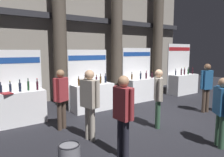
{
  "coord_description": "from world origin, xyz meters",
  "views": [
    {
      "loc": [
        -4.59,
        -4.45,
        2.17
      ],
      "look_at": [
        -0.61,
        1.28,
        1.25
      ],
      "focal_mm": 33.34,
      "sensor_mm": 36.0,
      "label": 1
    }
  ],
  "objects": [
    {
      "name": "exhibitor_booth_3",
      "position": [
        4.37,
        2.11,
        0.62
      ],
      "size": [
        1.69,
        0.66,
        2.53
      ],
      "color": "white",
      "rests_on": "ground_plane"
    },
    {
      "name": "visitor_1",
      "position": [
        -0.26,
        -0.5,
        0.98
      ],
      "size": [
        0.41,
        0.45,
        1.67
      ],
      "rotation": [
        0.0,
        0.0,
        4.0
      ],
      "color": "#33563D",
      "rests_on": "ground_plane"
    },
    {
      "name": "visitor_6",
      "position": [
        -2.55,
        0.94,
        0.99
      ],
      "size": [
        0.48,
        0.36,
        1.67
      ],
      "rotation": [
        0.0,
        0.0,
        0.41
      ],
      "color": "#47382D",
      "rests_on": "ground_plane"
    },
    {
      "name": "visitor_2",
      "position": [
        -2.12,
        -1.29,
        1.01
      ],
      "size": [
        0.26,
        0.54,
        1.7
      ],
      "rotation": [
        0.0,
        0.0,
        1.64
      ],
      "color": "#23232D",
      "rests_on": "ground_plane"
    },
    {
      "name": "exhibitor_booth_0",
      "position": [
        -3.63,
        2.11,
        0.59
      ],
      "size": [
        1.97,
        0.74,
        2.21
      ],
      "color": "white",
      "rests_on": "ground_plane"
    },
    {
      "name": "exhibitor_booth_2",
      "position": [
        1.63,
        2.26,
        0.59
      ],
      "size": [
        1.61,
        0.66,
        2.31
      ],
      "color": "white",
      "rests_on": "ground_plane"
    },
    {
      "name": "visitor_3",
      "position": [
        -2.25,
        -0.14,
        1.05
      ],
      "size": [
        0.35,
        0.59,
        1.73
      ],
      "rotation": [
        0.0,
        0.0,
        4.95
      ],
      "color": "#ADA393",
      "rests_on": "ground_plane"
    },
    {
      "name": "visitor_4",
      "position": [
        2.26,
        -0.42,
        1.02
      ],
      "size": [
        0.52,
        0.29,
        1.73
      ],
      "rotation": [
        0.0,
        0.0,
        2.9
      ],
      "color": "#47382D",
      "rests_on": "ground_plane"
    },
    {
      "name": "ground_plane",
      "position": [
        0.0,
        0.0,
        0.0
      ],
      "size": [
        25.19,
        25.19,
        0.0
      ],
      "primitive_type": "plane",
      "color": "black"
    },
    {
      "name": "hall_colonnade",
      "position": [
        0.0,
        4.34,
        3.22
      ],
      "size": [
        12.6,
        1.12,
        6.56
      ],
      "color": "gray",
      "rests_on": "ground_plane"
    },
    {
      "name": "exhibitor_booth_1",
      "position": [
        -0.92,
        2.12,
        0.58
      ],
      "size": [
        1.6,
        0.66,
        2.22
      ],
      "color": "white",
      "rests_on": "ground_plane"
    },
    {
      "name": "visitor_5",
      "position": [
        -0.0,
        -2.14,
        0.95
      ],
      "size": [
        0.45,
        0.47,
        1.59
      ],
      "rotation": [
        0.0,
        0.0,
        0.89
      ],
      "color": "#33563D",
      "rests_on": "ground_plane"
    }
  ]
}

